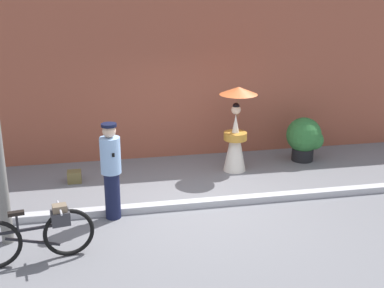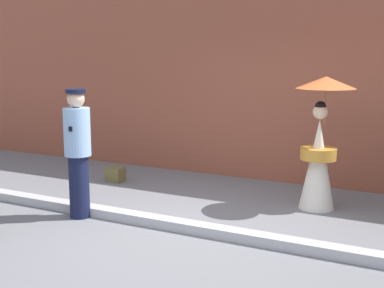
{
  "view_description": "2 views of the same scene",
  "coord_description": "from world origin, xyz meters",
  "px_view_note": "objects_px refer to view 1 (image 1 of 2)",
  "views": [
    {
      "loc": [
        -1.77,
        -8.0,
        3.82
      ],
      "look_at": [
        -0.05,
        0.61,
        0.99
      ],
      "focal_mm": 46.55,
      "sensor_mm": 36.0,
      "label": 1
    },
    {
      "loc": [
        2.63,
        -5.17,
        2.1
      ],
      "look_at": [
        -0.28,
        0.54,
        0.97
      ],
      "focal_mm": 47.54,
      "sensor_mm": 36.0,
      "label": 2
    }
  ],
  "objects_px": {
    "backpack_on_pavement": "(74,177)",
    "person_with_parasol": "(236,129)",
    "person_officer": "(111,169)",
    "potted_plant_by_door": "(305,138)",
    "bicycle_near_officer": "(38,234)"
  },
  "relations": [
    {
      "from": "backpack_on_pavement",
      "to": "person_with_parasol",
      "type": "bearing_deg",
      "value": 0.76
    },
    {
      "from": "person_officer",
      "to": "potted_plant_by_door",
      "type": "relative_size",
      "value": 1.68
    },
    {
      "from": "backpack_on_pavement",
      "to": "potted_plant_by_door",
      "type": "bearing_deg",
      "value": 3.83
    },
    {
      "from": "bicycle_near_officer",
      "to": "person_with_parasol",
      "type": "bearing_deg",
      "value": 38.52
    },
    {
      "from": "person_officer",
      "to": "potted_plant_by_door",
      "type": "distance_m",
      "value": 4.86
    },
    {
      "from": "bicycle_near_officer",
      "to": "person_officer",
      "type": "relative_size",
      "value": 1.04
    },
    {
      "from": "bicycle_near_officer",
      "to": "person_with_parasol",
      "type": "xyz_separation_m",
      "value": [
        3.78,
        3.01,
        0.48
      ]
    },
    {
      "from": "person_officer",
      "to": "potted_plant_by_door",
      "type": "bearing_deg",
      "value": 25.57
    },
    {
      "from": "person_officer",
      "to": "person_with_parasol",
      "type": "relative_size",
      "value": 0.92
    },
    {
      "from": "potted_plant_by_door",
      "to": "person_with_parasol",
      "type": "bearing_deg",
      "value": -170.2
    },
    {
      "from": "person_officer",
      "to": "backpack_on_pavement",
      "type": "bearing_deg",
      "value": 111.57
    },
    {
      "from": "bicycle_near_officer",
      "to": "person_with_parasol",
      "type": "distance_m",
      "value": 4.86
    },
    {
      "from": "bicycle_near_officer",
      "to": "potted_plant_by_door",
      "type": "bearing_deg",
      "value": 31.07
    },
    {
      "from": "person_with_parasol",
      "to": "potted_plant_by_door",
      "type": "relative_size",
      "value": 1.83
    },
    {
      "from": "person_officer",
      "to": "person_with_parasol",
      "type": "xyz_separation_m",
      "value": [
        2.67,
        1.8,
        0.02
      ]
    }
  ]
}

